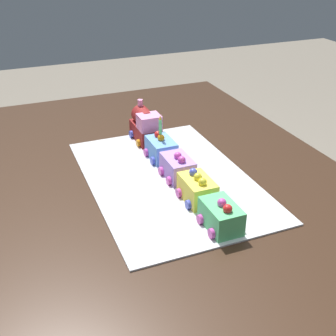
{
  "coord_description": "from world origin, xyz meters",
  "views": [
    {
      "loc": [
        0.94,
        -0.35,
        1.31
      ],
      "look_at": [
        0.02,
        0.02,
        0.77
      ],
      "focal_mm": 46.63,
      "sensor_mm": 36.0,
      "label": 1
    }
  ],
  "objects_px": {
    "cake_car_flatbed_sky_blue": "(161,149)",
    "cake_car_tanker_lavender": "(178,167)",
    "dining_table": "(157,211)",
    "cake_car_gondola_lemon": "(197,189)",
    "cake_locomotive": "(146,126)",
    "birthday_candle": "(160,125)",
    "cake_car_hopper_mint_green": "(221,216)"
  },
  "relations": [
    {
      "from": "cake_locomotive",
      "to": "birthday_candle",
      "type": "xyz_separation_m",
      "value": [
        0.12,
        0.0,
        0.05
      ]
    },
    {
      "from": "cake_car_flatbed_sky_blue",
      "to": "cake_car_hopper_mint_green",
      "type": "bearing_deg",
      "value": 0.0
    },
    {
      "from": "cake_car_hopper_mint_green",
      "to": "birthday_candle",
      "type": "height_order",
      "value": "birthday_candle"
    },
    {
      "from": "dining_table",
      "to": "birthday_candle",
      "type": "xyz_separation_m",
      "value": [
        -0.1,
        0.05,
        0.21
      ]
    },
    {
      "from": "dining_table",
      "to": "birthday_candle",
      "type": "distance_m",
      "value": 0.24
    },
    {
      "from": "cake_locomotive",
      "to": "cake_car_gondola_lemon",
      "type": "xyz_separation_m",
      "value": [
        0.36,
        0.0,
        -0.02
      ]
    },
    {
      "from": "cake_car_tanker_lavender",
      "to": "cake_car_gondola_lemon",
      "type": "height_order",
      "value": "same"
    },
    {
      "from": "cake_car_tanker_lavender",
      "to": "birthday_candle",
      "type": "xyz_separation_m",
      "value": [
        -0.12,
        -0.0,
        0.07
      ]
    },
    {
      "from": "cake_car_tanker_lavender",
      "to": "cake_car_hopper_mint_green",
      "type": "distance_m",
      "value": 0.24
    },
    {
      "from": "cake_car_flatbed_sky_blue",
      "to": "cake_locomotive",
      "type": "bearing_deg",
      "value": -180.0
    },
    {
      "from": "cake_car_hopper_mint_green",
      "to": "birthday_candle",
      "type": "bearing_deg",
      "value": -180.0
    },
    {
      "from": "cake_car_flatbed_sky_blue",
      "to": "cake_car_gondola_lemon",
      "type": "xyz_separation_m",
      "value": [
        0.24,
        0.0,
        0.0
      ]
    },
    {
      "from": "cake_car_flatbed_sky_blue",
      "to": "cake_car_tanker_lavender",
      "type": "bearing_deg",
      "value": 0.0
    },
    {
      "from": "dining_table",
      "to": "cake_car_hopper_mint_green",
      "type": "xyz_separation_m",
      "value": [
        0.26,
        0.05,
        0.14
      ]
    },
    {
      "from": "cake_car_tanker_lavender",
      "to": "cake_car_hopper_mint_green",
      "type": "height_order",
      "value": "same"
    },
    {
      "from": "cake_car_tanker_lavender",
      "to": "cake_car_hopper_mint_green",
      "type": "xyz_separation_m",
      "value": [
        0.24,
        0.0,
        0.0
      ]
    },
    {
      "from": "cake_car_tanker_lavender",
      "to": "cake_car_gondola_lemon",
      "type": "xyz_separation_m",
      "value": [
        0.12,
        0.0,
        0.0
      ]
    },
    {
      "from": "dining_table",
      "to": "cake_car_gondola_lemon",
      "type": "height_order",
      "value": "cake_car_gondola_lemon"
    },
    {
      "from": "cake_locomotive",
      "to": "cake_car_flatbed_sky_blue",
      "type": "distance_m",
      "value": 0.13
    },
    {
      "from": "dining_table",
      "to": "birthday_candle",
      "type": "bearing_deg",
      "value": 152.53
    },
    {
      "from": "dining_table",
      "to": "cake_locomotive",
      "type": "distance_m",
      "value": 0.28
    },
    {
      "from": "cake_locomotive",
      "to": "cake_car_hopper_mint_green",
      "type": "relative_size",
      "value": 1.4
    },
    {
      "from": "cake_car_hopper_mint_green",
      "to": "birthday_candle",
      "type": "distance_m",
      "value": 0.37
    },
    {
      "from": "dining_table",
      "to": "cake_car_tanker_lavender",
      "type": "distance_m",
      "value": 0.15
    },
    {
      "from": "cake_car_flatbed_sky_blue",
      "to": "cake_car_tanker_lavender",
      "type": "relative_size",
      "value": 1.0
    },
    {
      "from": "cake_locomotive",
      "to": "birthday_candle",
      "type": "bearing_deg",
      "value": 0.0
    },
    {
      "from": "cake_car_tanker_lavender",
      "to": "birthday_candle",
      "type": "distance_m",
      "value": 0.14
    },
    {
      "from": "birthday_candle",
      "to": "cake_car_gondola_lemon",
      "type": "bearing_deg",
      "value": 0.0
    },
    {
      "from": "dining_table",
      "to": "birthday_candle",
      "type": "height_order",
      "value": "birthday_candle"
    },
    {
      "from": "cake_locomotive",
      "to": "cake_car_tanker_lavender",
      "type": "bearing_deg",
      "value": 0.0
    },
    {
      "from": "cake_car_tanker_lavender",
      "to": "cake_locomotive",
      "type": "bearing_deg",
      "value": -180.0
    },
    {
      "from": "dining_table",
      "to": "cake_car_gondola_lemon",
      "type": "relative_size",
      "value": 14.0
    }
  ]
}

